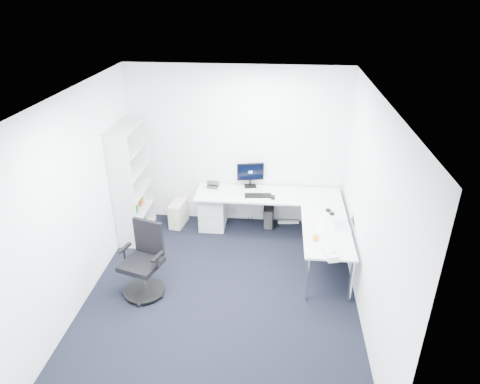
# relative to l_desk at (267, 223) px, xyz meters

# --- Properties ---
(ground) EXTENTS (4.20, 4.20, 0.00)m
(ground) POSITION_rel_l_desk_xyz_m (-0.55, -1.40, -0.35)
(ground) COLOR black
(ceiling) EXTENTS (4.20, 4.20, 0.00)m
(ceiling) POSITION_rel_l_desk_xyz_m (-0.55, -1.40, 2.35)
(ceiling) COLOR white
(wall_back) EXTENTS (3.60, 0.02, 2.70)m
(wall_back) POSITION_rel_l_desk_xyz_m (-0.55, 0.70, 1.00)
(wall_back) COLOR white
(wall_back) RESTS_ON ground
(wall_front) EXTENTS (3.60, 0.02, 2.70)m
(wall_front) POSITION_rel_l_desk_xyz_m (-0.55, -3.50, 1.00)
(wall_front) COLOR white
(wall_front) RESTS_ON ground
(wall_left) EXTENTS (0.02, 4.20, 2.70)m
(wall_left) POSITION_rel_l_desk_xyz_m (-2.35, -1.40, 1.00)
(wall_left) COLOR white
(wall_left) RESTS_ON ground
(wall_right) EXTENTS (0.02, 4.20, 2.70)m
(wall_right) POSITION_rel_l_desk_xyz_m (1.25, -1.40, 1.00)
(wall_right) COLOR white
(wall_right) RESTS_ON ground
(l_desk) EXTENTS (2.38, 1.33, 0.70)m
(l_desk) POSITION_rel_l_desk_xyz_m (0.00, 0.00, 0.00)
(l_desk) COLOR silver
(l_desk) RESTS_ON ground
(drawer_pedestal) EXTENTS (0.42, 0.53, 0.65)m
(drawer_pedestal) POSITION_rel_l_desk_xyz_m (-0.94, 0.41, -0.02)
(drawer_pedestal) COLOR silver
(drawer_pedestal) RESTS_ON ground
(bookshelf) EXTENTS (0.37, 0.95, 1.89)m
(bookshelf) POSITION_rel_l_desk_xyz_m (-2.17, 0.05, 0.60)
(bookshelf) COLOR silver
(bookshelf) RESTS_ON ground
(task_chair) EXTENTS (0.72, 0.72, 1.03)m
(task_chair) POSITION_rel_l_desk_xyz_m (-1.60, -1.47, 0.17)
(task_chair) COLOR black
(task_chair) RESTS_ON ground
(black_pc_tower) EXTENTS (0.18, 0.39, 0.38)m
(black_pc_tower) POSITION_rel_l_desk_xyz_m (0.01, 0.53, -0.16)
(black_pc_tower) COLOR black
(black_pc_tower) RESTS_ON ground
(beige_pc_tower) EXTENTS (0.27, 0.47, 0.42)m
(beige_pc_tower) POSITION_rel_l_desk_xyz_m (-1.54, 0.40, -0.14)
(beige_pc_tower) COLOR beige
(beige_pc_tower) RESTS_ON ground
(power_strip) EXTENTS (0.37, 0.10, 0.04)m
(power_strip) POSITION_rel_l_desk_xyz_m (0.36, 0.61, -0.33)
(power_strip) COLOR white
(power_strip) RESTS_ON ground
(monitor) EXTENTS (0.47, 0.23, 0.43)m
(monitor) POSITION_rel_l_desk_xyz_m (-0.31, 0.59, 0.56)
(monitor) COLOR black
(monitor) RESTS_ON l_desk
(black_keyboard) EXTENTS (0.45, 0.19, 0.02)m
(black_keyboard) POSITION_rel_l_desk_xyz_m (-0.16, 0.24, 0.36)
(black_keyboard) COLOR black
(black_keyboard) RESTS_ON l_desk
(mouse) EXTENTS (0.07, 0.11, 0.03)m
(mouse) POSITION_rel_l_desk_xyz_m (0.08, 0.18, 0.36)
(mouse) COLOR black
(mouse) RESTS_ON l_desk
(desk_phone) EXTENTS (0.20, 0.20, 0.13)m
(desk_phone) POSITION_rel_l_desk_xyz_m (-0.94, 0.51, 0.41)
(desk_phone) COLOR #2C2C2F
(desk_phone) RESTS_ON l_desk
(laptop) EXTENTS (0.34, 0.33, 0.22)m
(laptop) POSITION_rel_l_desk_xyz_m (1.08, -0.58, 0.46)
(laptop) COLOR silver
(laptop) RESTS_ON l_desk
(white_keyboard) EXTENTS (0.17, 0.44, 0.01)m
(white_keyboard) POSITION_rel_l_desk_xyz_m (0.77, -0.62, 0.35)
(white_keyboard) COLOR white
(white_keyboard) RESTS_ON l_desk
(headphones) EXTENTS (0.17, 0.21, 0.05)m
(headphones) POSITION_rel_l_desk_xyz_m (0.95, -0.21, 0.37)
(headphones) COLOR black
(headphones) RESTS_ON l_desk
(orange_fruit) EXTENTS (0.09, 0.09, 0.09)m
(orange_fruit) POSITION_rel_l_desk_xyz_m (0.68, -1.00, 0.39)
(orange_fruit) COLOR orange
(orange_fruit) RESTS_ON l_desk
(tissue_box) EXTENTS (0.18, 0.26, 0.08)m
(tissue_box) POSITION_rel_l_desk_xyz_m (0.85, -1.38, 0.39)
(tissue_box) COLOR white
(tissue_box) RESTS_ON l_desk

